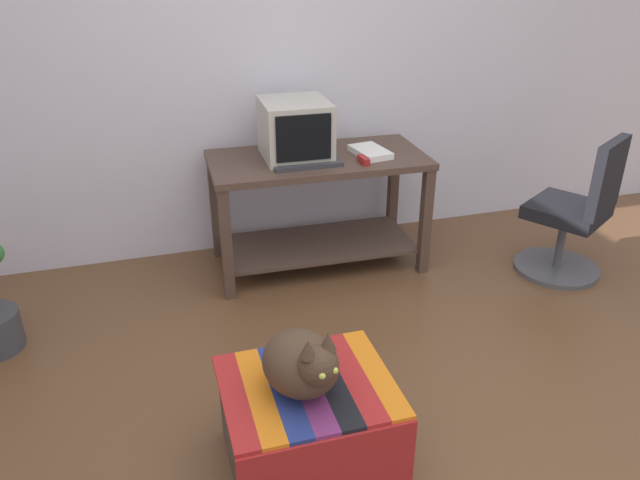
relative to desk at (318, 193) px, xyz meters
name	(u,v)px	position (x,y,z in m)	size (l,w,h in m)	color
ground_plane	(385,442)	(-0.17, -1.60, -0.49)	(14.00, 14.00, 0.00)	brown
back_wall	(269,46)	(-0.17, 0.45, 0.81)	(8.00, 0.10, 2.60)	silver
desk	(318,193)	(0.00, 0.00, 0.00)	(1.31, 0.66, 0.72)	#4C382D
tv_monitor	(295,130)	(-0.13, 0.04, 0.40)	(0.40, 0.43, 0.34)	#BCB7A8
keyboard	(307,164)	(-0.11, -0.14, 0.24)	(0.40, 0.15, 0.02)	#333338
book	(370,152)	(0.31, -0.06, 0.25)	(0.17, 0.27, 0.04)	white
ottoman_with_blanket	(308,423)	(-0.51, -1.60, -0.30)	(0.65, 0.57, 0.38)	#4C4238
cat	(303,363)	(-0.53, -1.63, 0.02)	(0.37, 0.41, 0.31)	#473323
office_chair	(575,217)	(1.45, -0.57, -0.10)	(0.58, 0.58, 0.89)	#4C4C51
stapler	(364,160)	(0.22, -0.19, 0.25)	(0.04, 0.11, 0.04)	#A31E1E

